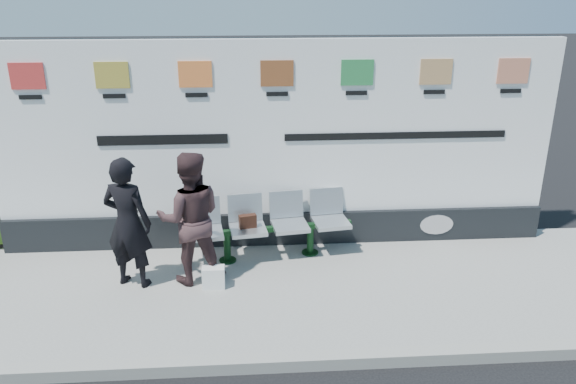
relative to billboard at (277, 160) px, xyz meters
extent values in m
cube|color=gray|center=(-0.50, -1.35, -1.36)|extent=(14.00, 3.00, 0.12)
cube|color=gray|center=(-0.50, -2.85, -1.35)|extent=(14.00, 0.18, 0.14)
cube|color=black|center=(0.00, 0.00, -1.05)|extent=(8.00, 0.30, 0.50)
cube|color=white|center=(0.00, 0.00, 0.45)|extent=(8.00, 0.14, 2.50)
imported|color=black|center=(-1.95, -1.15, -0.43)|extent=(0.73, 0.59, 1.73)
imported|color=#3D2729|center=(-1.17, -1.09, -0.42)|extent=(0.93, 0.77, 1.76)
cube|color=black|center=(-0.45, -0.56, -0.71)|extent=(0.26, 0.16, 0.19)
cube|color=white|center=(-0.90, -1.32, -1.16)|extent=(0.29, 0.17, 0.29)
camera|label=1|loc=(-0.38, -7.75, 2.42)|focal=35.00mm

